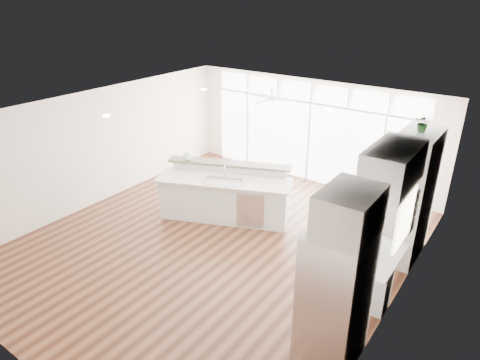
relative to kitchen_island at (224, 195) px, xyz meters
The scene contains 24 objects.
floor 1.20m from the kitchen_island, 61.22° to the right, with size 7.00×8.00×0.02m, color #3F2113.
ceiling 2.36m from the kitchen_island, 61.22° to the right, with size 7.00×8.00×0.02m, color white.
wall_back 3.22m from the kitchen_island, 80.76° to the left, with size 7.00×0.04×2.70m, color white.
wall_front 5.00m from the kitchen_island, 84.17° to the right, with size 7.00×0.04×2.70m, color white.
wall_left 3.23m from the kitchen_island, 163.04° to the right, with size 0.04×8.00×2.70m, color white.
wall_right 4.18m from the kitchen_island, 12.87° to the right, with size 0.04×8.00×2.70m, color white.
glass_wall 3.10m from the kitchen_island, 80.58° to the left, with size 5.80×0.06×2.08m, color white.
transom_row 3.55m from the kitchen_island, 80.58° to the left, with size 5.90×0.06×0.40m, color white.
desk_window 4.12m from the kitchen_island, ahead, with size 0.04×0.85×0.85m, color silver.
ceiling_fan 2.67m from the kitchen_island, 89.94° to the left, with size 1.16×1.16×0.32m, color silver.
recessed_lights 2.27m from the kitchen_island, 54.89° to the right, with size 3.40×3.00×0.02m, color white.
oven_cabinet 3.84m from the kitchen_island, 13.56° to the left, with size 0.64×1.20×2.50m, color silver.
desk_nook 3.69m from the kitchen_island, ahead, with size 0.72×1.30×0.76m, color silver.
upper_cabinets 4.12m from the kitchen_island, ahead, with size 0.64×1.30×0.64m, color silver.
refrigerator 4.28m from the kitchen_island, 32.08° to the right, with size 0.76×0.90×2.00m, color silver.
fridge_cabinet 4.64m from the kitchen_island, 31.66° to the right, with size 0.64×0.90×0.60m, color silver.
framed_photos 4.05m from the kitchen_island, ahead, with size 0.06×0.22×0.80m, color black.
kitchen_island is the anchor object (origin of this frame).
rug 3.36m from the kitchen_island, ahead, with size 0.96×0.69×0.01m, color #3E2A13.
office_chair 3.58m from the kitchen_island, 13.23° to the right, with size 0.55×0.51×1.05m, color black.
fishbowl 1.24m from the kitchen_island, behind, with size 0.22×0.22×0.22m, color silver.
monitor 3.62m from the kitchen_island, ahead, with size 0.08×0.49×0.41m, color black.
keyboard 3.44m from the kitchen_island, 10.29° to the right, with size 0.11×0.29×0.01m, color white.
potted_plant 4.29m from the kitchen_island, 13.56° to the left, with size 0.28×0.31×0.24m, color #295725.
Camera 1 is at (4.74, -5.79, 4.77)m, focal length 32.00 mm.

